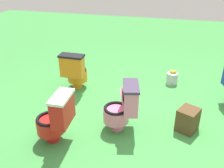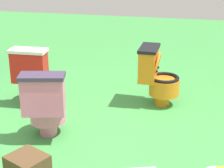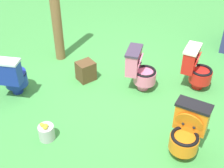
{
  "view_description": "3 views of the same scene",
  "coord_description": "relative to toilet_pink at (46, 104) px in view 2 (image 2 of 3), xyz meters",
  "views": [
    {
      "loc": [
        -0.25,
        3.28,
        2.34
      ],
      "look_at": [
        0.69,
        -0.51,
        0.33
      ],
      "focal_mm": 41.75,
      "sensor_mm": 36.0,
      "label": 1
    },
    {
      "loc": [
        -2.97,
        -1.2,
        1.93
      ],
      "look_at": [
        0.63,
        -0.4,
        0.54
      ],
      "focal_mm": 62.02,
      "sensor_mm": 36.0,
      "label": 2
    },
    {
      "loc": [
        1.9,
        -3.65,
        3.14
      ],
      "look_at": [
        0.16,
        -0.38,
        0.41
      ],
      "focal_mm": 49.07,
      "sensor_mm": 36.0,
      "label": 3
    }
  ],
  "objects": [
    {
      "name": "ground",
      "position": [
        -0.35,
        -0.23,
        -0.37
      ],
      "size": [
        14.0,
        14.0,
        0.0
      ],
      "primitive_type": "plane",
      "color": "#429947"
    },
    {
      "name": "toilet_pink",
      "position": [
        0.0,
        0.0,
        0.0
      ],
      "size": [
        0.57,
        0.5,
        0.73
      ],
      "rotation": [
        0.0,
        0.0,
        4.93
      ],
      "color": "pink",
      "rests_on": "ground"
    },
    {
      "name": "toilet_red",
      "position": [
        0.8,
        0.48,
        0.0
      ],
      "size": [
        0.51,
        0.44,
        0.73
      ],
      "rotation": [
        0.0,
        0.0,
        4.75
      ],
      "color": "red",
      "rests_on": "ground"
    },
    {
      "name": "toilet_orange",
      "position": [
        1.1,
        -0.99,
        0.0
      ],
      "size": [
        0.44,
        0.5,
        0.73
      ],
      "rotation": [
        0.0,
        0.0,
        3.12
      ],
      "color": "orange",
      "rests_on": "ground"
    }
  ]
}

